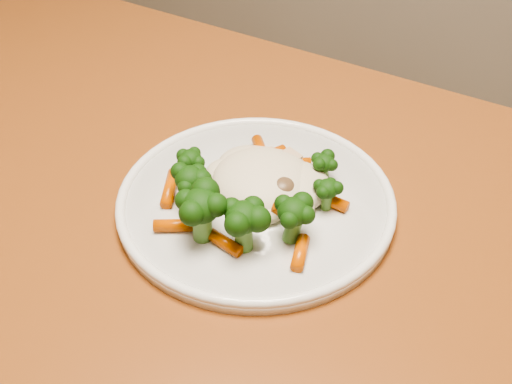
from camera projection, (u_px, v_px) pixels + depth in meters
dining_table at (155, 284)px, 0.71m from camera, size 1.19×0.84×0.75m
plate at (256, 203)px, 0.64m from camera, size 0.28×0.28×0.01m
meal at (251, 189)px, 0.61m from camera, size 0.18×0.19×0.05m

